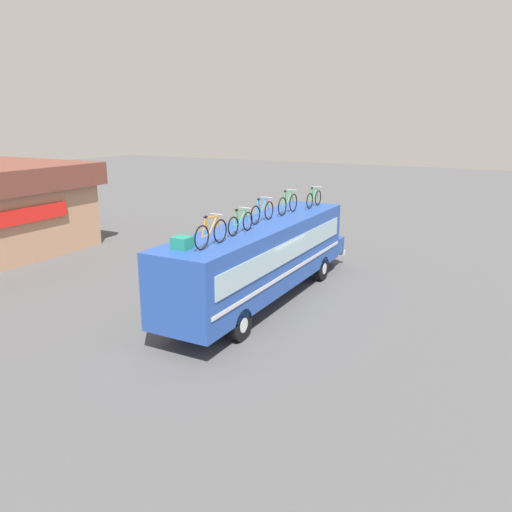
# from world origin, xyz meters

# --- Properties ---
(ground_plane) EXTENTS (120.00, 120.00, 0.00)m
(ground_plane) POSITION_xyz_m (0.00, 0.00, 0.00)
(ground_plane) COLOR #4C4C4F
(bus) EXTENTS (11.93, 2.38, 3.04)m
(bus) POSITION_xyz_m (0.16, 0.00, 1.79)
(bus) COLOR #23479E
(bus) RESTS_ON ground
(luggage_bag_1) EXTENTS (0.49, 0.53, 0.36)m
(luggage_bag_1) POSITION_xyz_m (-4.38, 0.30, 3.22)
(luggage_bag_1) COLOR #1E7F66
(luggage_bag_1) RESTS_ON bus
(rooftop_bicycle_1) EXTENTS (1.73, 0.44, 0.97)m
(rooftop_bicycle_1) POSITION_xyz_m (-3.72, -0.29, 3.44)
(rooftop_bicycle_1) COLOR black
(rooftop_bicycle_1) RESTS_ON bus
(rooftop_bicycle_2) EXTENTS (1.61, 0.44, 0.86)m
(rooftop_bicycle_2) POSITION_xyz_m (-1.78, -0.17, 3.40)
(rooftop_bicycle_2) COLOR black
(rooftop_bicycle_2) RESTS_ON bus
(rooftop_bicycle_3) EXTENTS (1.77, 0.44, 0.92)m
(rooftop_bicycle_3) POSITION_xyz_m (0.26, 0.09, 3.42)
(rooftop_bicycle_3) COLOR black
(rooftop_bicycle_3) RESTS_ON bus
(rooftop_bicycle_4) EXTENTS (1.78, 0.44, 0.97)m
(rooftop_bicycle_4) POSITION_xyz_m (2.25, -0.03, 3.44)
(rooftop_bicycle_4) COLOR black
(rooftop_bicycle_4) RESTS_ON bus
(rooftop_bicycle_5) EXTENTS (1.62, 0.44, 0.88)m
(rooftop_bicycle_5) POSITION_xyz_m (4.23, -0.35, 3.40)
(rooftop_bicycle_5) COLOR black
(rooftop_bicycle_5) RESTS_ON bus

